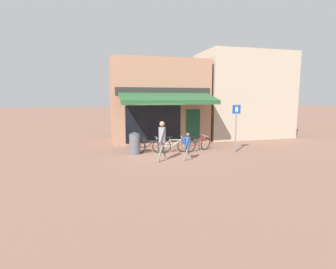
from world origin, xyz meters
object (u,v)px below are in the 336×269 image
litter_bin (135,143)px  parking_sign (236,123)px  pedestrian_child (187,143)px  bicycle_red (198,144)px  bicycle_silver (174,145)px  pedestrian_adult (162,136)px  bicycle_black (149,146)px

litter_bin → parking_sign: 5.25m
pedestrian_child → litter_bin: pedestrian_child is taller
bicycle_red → bicycle_silver: bearing=157.5°
pedestrian_adult → parking_sign: parking_sign is taller
parking_sign → bicycle_red: bearing=155.0°
bicycle_silver → pedestrian_adult: bearing=-119.0°
bicycle_black → parking_sign: parking_sign is taller
bicycle_red → pedestrian_child: bearing=-147.7°
bicycle_silver → bicycle_red: (1.33, 0.01, -0.00)m
bicycle_red → bicycle_black: bearing=154.2°
bicycle_red → pedestrian_child: 2.22m
bicycle_black → litter_bin: bearing=174.3°
pedestrian_adult → parking_sign: 4.21m
bicycle_black → pedestrian_child: (1.39, -1.92, 0.42)m
pedestrian_adult → pedestrian_child: 1.18m
bicycle_silver → pedestrian_adult: 2.11m
pedestrian_adult → litter_bin: bearing=107.6°
parking_sign → litter_bin: bearing=169.5°
bicycle_black → pedestrian_adult: bearing=-86.2°
bicycle_black → parking_sign: (4.36, -0.93, 1.16)m
bicycle_silver → litter_bin: bearing=178.4°
bicycle_black → bicycle_silver: bicycle_silver is taller
bicycle_red → litter_bin: 3.35m
pedestrian_adult → bicycle_red: bearing=25.0°
bicycle_red → parking_sign: bearing=-48.1°
bicycle_red → pedestrian_child: pedestrian_child is taller
bicycle_silver → litter_bin: (-2.01, 0.15, 0.19)m
bicycle_silver → pedestrian_child: bearing=-84.4°
parking_sign → bicycle_black: bearing=168.0°
pedestrian_adult → bicycle_black: bearing=87.8°
bicycle_silver → pedestrian_child: (0.09, -1.78, 0.41)m
pedestrian_adult → parking_sign: (4.09, 0.89, 0.41)m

